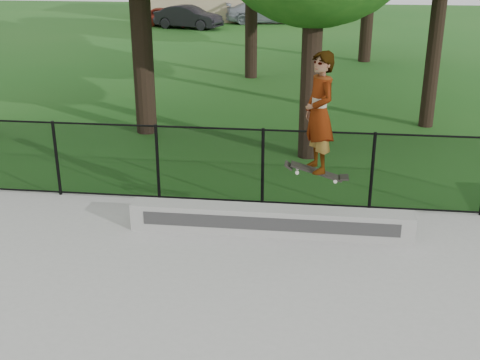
{
  "coord_description": "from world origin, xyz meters",
  "views": [
    {
      "loc": [
        2.87,
        -4.56,
        4.63
      ],
      "look_at": [
        1.79,
        4.2,
        1.2
      ],
      "focal_mm": 45.0,
      "sensor_mm": 36.0,
      "label": 1
    }
  ],
  "objects_px": {
    "skater_airborne": "(319,114)",
    "car_c": "(262,12)",
    "car_a": "(168,16)",
    "grind_ledge": "(270,220)",
    "car_b": "(188,17)"
  },
  "relations": [
    {
      "from": "skater_airborne",
      "to": "car_c",
      "type": "bearing_deg",
      "value": 96.65
    },
    {
      "from": "car_a",
      "to": "car_c",
      "type": "distance_m",
      "value": 6.09
    },
    {
      "from": "car_c",
      "to": "skater_airborne",
      "type": "distance_m",
      "value": 31.09
    },
    {
      "from": "grind_ledge",
      "to": "car_a",
      "type": "relative_size",
      "value": 1.4
    },
    {
      "from": "grind_ledge",
      "to": "car_b",
      "type": "height_order",
      "value": "car_b"
    },
    {
      "from": "car_c",
      "to": "skater_airborne",
      "type": "height_order",
      "value": "skater_airborne"
    },
    {
      "from": "grind_ledge",
      "to": "car_b",
      "type": "relative_size",
      "value": 1.29
    },
    {
      "from": "car_a",
      "to": "skater_airborne",
      "type": "distance_m",
      "value": 30.16
    },
    {
      "from": "grind_ledge",
      "to": "car_b",
      "type": "bearing_deg",
      "value": 104.41
    },
    {
      "from": "car_a",
      "to": "car_b",
      "type": "relative_size",
      "value": 0.92
    },
    {
      "from": "grind_ledge",
      "to": "car_c",
      "type": "height_order",
      "value": "car_c"
    },
    {
      "from": "car_b",
      "to": "skater_airborne",
      "type": "bearing_deg",
      "value": -147.58
    },
    {
      "from": "car_c",
      "to": "car_b",
      "type": "bearing_deg",
      "value": 116.43
    },
    {
      "from": "grind_ledge",
      "to": "car_b",
      "type": "distance_m",
      "value": 28.21
    },
    {
      "from": "grind_ledge",
      "to": "car_c",
      "type": "bearing_deg",
      "value": 95.34
    }
  ]
}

